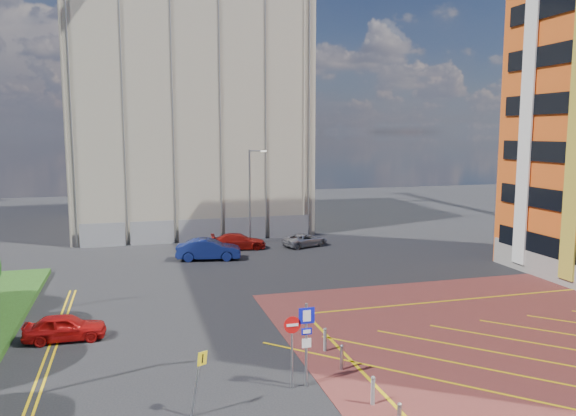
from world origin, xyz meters
name	(u,v)px	position (x,y,z in m)	size (l,w,h in m)	color
ground	(301,400)	(0.00, 0.00, 0.00)	(140.00, 140.00, 0.00)	black
lamp_back	(251,193)	(4.08, 28.00, 4.36)	(1.53, 0.16, 8.00)	#9EA0A8
sign_cluster	(301,337)	(0.30, 0.98, 1.95)	(1.17, 0.12, 3.20)	#9EA0A8
warning_sign	(198,375)	(-3.61, -0.12, 1.43)	(0.64, 0.40, 2.25)	#9EA0A8
bollard_row	(381,401)	(2.30, -1.67, 0.47)	(0.14, 11.14, 0.90)	#9EA0A8
construction_building	(186,116)	(0.00, 40.00, 11.00)	(21.20, 19.20, 22.00)	#AA9F8B
construction_fence	(212,230)	(1.00, 30.00, 1.00)	(21.60, 0.06, 2.00)	gray
car_red_left	(65,327)	(-8.68, 8.44, 0.61)	(1.44, 3.59, 1.22)	#B4100F
car_blue_back	(209,249)	(-0.20, 23.00, 0.78)	(1.65, 4.74, 1.56)	navy
car_red_back	(239,241)	(2.65, 26.14, 0.64)	(1.80, 4.42, 1.28)	#9F140D
car_silver_back	(305,240)	(8.20, 25.75, 0.54)	(1.80, 3.91, 1.09)	#98989F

